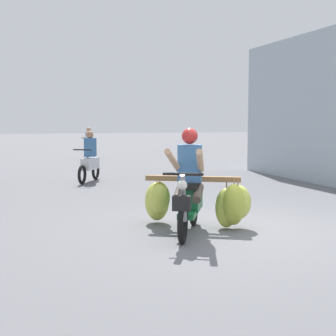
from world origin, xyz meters
TOP-DOWN VIEW (x-y plane):
  - ground_plane at (0.00, 0.00)m, footprint 120.00×120.00m
  - motorbike_main_loaded at (-0.54, 0.38)m, footprint 1.69×1.98m
  - motorbike_distant_ahead_left at (0.07, 14.97)m, footprint 0.50×1.62m
  - motorbike_distant_ahead_right at (-1.16, 6.99)m, footprint 0.89×1.46m

SIDE VIEW (x-z plane):
  - ground_plane at x=0.00m, z-range 0.00..0.00m
  - motorbike_main_loaded at x=-0.54m, z-range -0.29..1.29m
  - motorbike_distant_ahead_left at x=0.07m, z-range -0.13..1.27m
  - motorbike_distant_ahead_right at x=-1.16m, z-range -0.13..1.27m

